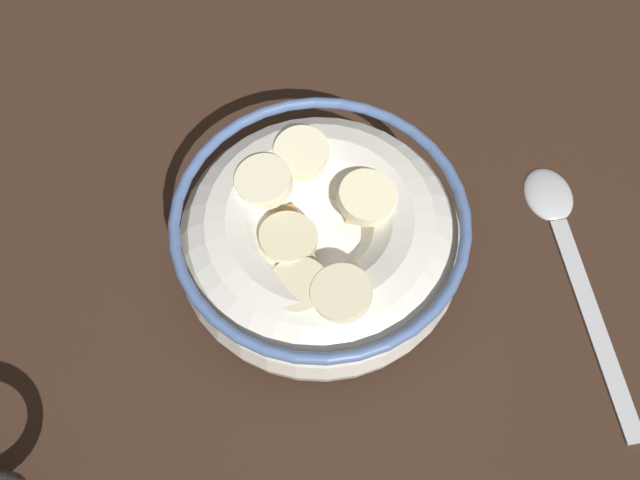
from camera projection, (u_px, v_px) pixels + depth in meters
The scene contains 3 objects.
ground_plane at pixel (320, 272), 41.87cm from camera, with size 114.15×114.15×2.00cm, color #332116.
cereal_bowl at pixel (320, 240), 38.26cm from camera, with size 15.25×15.25×6.18cm.
spoon at pixel (565, 235), 41.48cm from camera, with size 3.32×16.77×0.80cm.
Camera 1 is at (-4.21, -17.21, 36.99)cm, focal length 40.60 mm.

